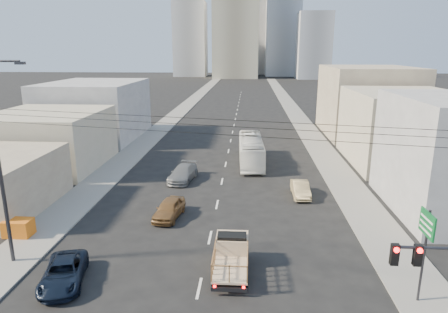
# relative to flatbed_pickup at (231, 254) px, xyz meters

# --- Properties ---
(ground) EXTENTS (420.00, 420.00, 0.00)m
(ground) POSITION_rel_flatbed_pickup_xyz_m (-1.64, -3.81, -1.09)
(ground) COLOR black
(ground) RESTS_ON ground
(sidewalk_left) EXTENTS (3.50, 180.00, 0.12)m
(sidewalk_left) POSITION_rel_flatbed_pickup_xyz_m (-13.39, 66.19, -1.03)
(sidewalk_left) COLOR gray
(sidewalk_left) RESTS_ON ground
(sidewalk_right) EXTENTS (3.50, 180.00, 0.12)m
(sidewalk_right) POSITION_rel_flatbed_pickup_xyz_m (10.11, 66.19, -1.03)
(sidewalk_right) COLOR gray
(sidewalk_right) RESTS_ON ground
(lane_dashes) EXTENTS (0.15, 104.00, 0.01)m
(lane_dashes) POSITION_rel_flatbed_pickup_xyz_m (-1.64, 49.19, -1.09)
(lane_dashes) COLOR silver
(lane_dashes) RESTS_ON ground
(flatbed_pickup) EXTENTS (1.95, 4.41, 1.90)m
(flatbed_pickup) POSITION_rel_flatbed_pickup_xyz_m (0.00, 0.00, 0.00)
(flatbed_pickup) COLOR #CBAC88
(flatbed_pickup) RESTS_ON ground
(navy_pickup) EXTENTS (3.14, 4.92, 1.26)m
(navy_pickup) POSITION_rel_flatbed_pickup_xyz_m (-9.07, -1.79, -0.46)
(navy_pickup) COLOR black
(navy_pickup) RESTS_ON ground
(city_bus) EXTENTS (2.90, 10.82, 2.99)m
(city_bus) POSITION_rel_flatbed_pickup_xyz_m (1.16, 22.96, 0.40)
(city_bus) COLOR white
(city_bus) RESTS_ON ground
(sedan_brown) EXTENTS (2.19, 4.31, 1.41)m
(sedan_brown) POSITION_rel_flatbed_pickup_xyz_m (-5.06, 7.37, -0.39)
(sedan_brown) COLOR brown
(sedan_brown) RESTS_ON ground
(sedan_tan) EXTENTS (1.44, 3.95, 1.29)m
(sedan_tan) POSITION_rel_flatbed_pickup_xyz_m (5.46, 12.63, -0.45)
(sedan_tan) COLOR tan
(sedan_tan) RESTS_ON ground
(sedan_grey) EXTENTS (2.71, 5.21, 1.44)m
(sedan_grey) POSITION_rel_flatbed_pickup_xyz_m (-5.47, 16.30, -0.37)
(sedan_grey) COLOR slate
(sedan_grey) RESTS_ON ground
(traffic_signal) EXTENTS (3.23, 0.35, 6.00)m
(traffic_signal) POSITION_rel_flatbed_pickup_xyz_m (8.13, -7.31, 2.98)
(traffic_signal) COLOR #2D2D33
(traffic_signal) RESTS_ON ground
(green_sign) EXTENTS (0.18, 1.60, 5.00)m
(green_sign) POSITION_rel_flatbed_pickup_xyz_m (9.52, -2.31, 2.65)
(green_sign) COLOR #2D2D33
(green_sign) RESTS_ON ground
(streetlamp_left) EXTENTS (2.36, 0.25, 12.00)m
(streetlamp_left) POSITION_rel_flatbed_pickup_xyz_m (-13.04, 0.19, 5.34)
(streetlamp_left) COLOR #2D2D33
(streetlamp_left) RESTS_ON ground
(overhead_wires) EXTENTS (23.01, 5.02, 0.72)m
(overhead_wires) POSITION_rel_flatbed_pickup_xyz_m (-1.64, -2.31, 7.87)
(overhead_wires) COLOR black
(overhead_wires) RESTS_ON ground
(crate_stack) EXTENTS (1.80, 1.20, 1.14)m
(crate_stack) POSITION_rel_flatbed_pickup_xyz_m (-14.64, 3.43, -0.40)
(crate_stack) COLOR orange
(crate_stack) RESTS_ON sidewalk_left
(bldg_right_mid) EXTENTS (11.00, 14.00, 8.00)m
(bldg_right_mid) POSITION_rel_flatbed_pickup_xyz_m (17.86, 24.19, 2.91)
(bldg_right_mid) COLOR #AAA389
(bldg_right_mid) RESTS_ON ground
(bldg_right_far) EXTENTS (12.00, 16.00, 10.00)m
(bldg_right_far) POSITION_rel_flatbed_pickup_xyz_m (18.36, 40.19, 3.91)
(bldg_right_far) COLOR gray
(bldg_right_far) RESTS_ON ground
(bldg_left_mid) EXTENTS (11.00, 12.00, 6.00)m
(bldg_left_mid) POSITION_rel_flatbed_pickup_xyz_m (-20.64, 20.19, 1.91)
(bldg_left_mid) COLOR #AAA389
(bldg_left_mid) RESTS_ON ground
(bldg_left_far) EXTENTS (12.00, 16.00, 8.00)m
(bldg_left_far) POSITION_rel_flatbed_pickup_xyz_m (-21.14, 35.19, 2.91)
(bldg_left_far) COLOR gray
(bldg_left_far) RESTS_ON ground
(high_rise_tower) EXTENTS (20.00, 20.00, 60.00)m
(high_rise_tower) POSITION_rel_flatbed_pickup_xyz_m (-5.64, 166.19, 28.91)
(high_rise_tower) COLOR gray
(high_rise_tower) RESTS_ON ground
(midrise_ne) EXTENTS (16.00, 16.00, 40.00)m
(midrise_ne) POSITION_rel_flatbed_pickup_xyz_m (16.36, 181.19, 18.91)
(midrise_ne) COLOR gray
(midrise_ne) RESTS_ON ground
(midrise_nw) EXTENTS (15.00, 15.00, 34.00)m
(midrise_nw) POSITION_rel_flatbed_pickup_xyz_m (-27.64, 176.19, 15.91)
(midrise_nw) COLOR gray
(midrise_nw) RESTS_ON ground
(midrise_back) EXTENTS (18.00, 18.00, 44.00)m
(midrise_back) POSITION_rel_flatbed_pickup_xyz_m (4.36, 196.19, 20.91)
(midrise_back) COLOR gray
(midrise_back) RESTS_ON ground
(midrise_east) EXTENTS (14.00, 14.00, 28.00)m
(midrise_east) POSITION_rel_flatbed_pickup_xyz_m (28.36, 161.19, 12.91)
(midrise_east) COLOR gray
(midrise_east) RESTS_ON ground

